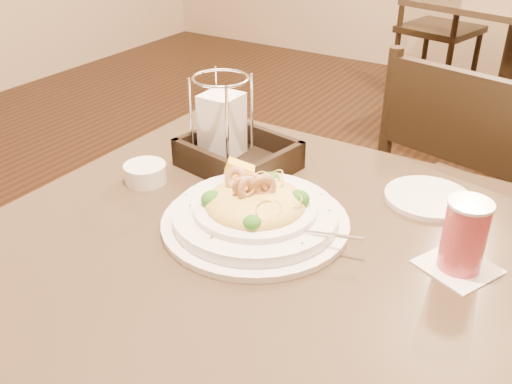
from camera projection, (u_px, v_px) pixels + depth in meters
The scene contains 9 objects.
main_table at pixel (250, 340), 1.10m from camera, with size 0.90×0.90×0.75m.
dining_chair_near at pixel (460, 207), 1.57m from camera, with size 0.50×0.50×0.93m.
dining_chair_far at pixel (437, 23), 3.48m from camera, with size 0.50×0.50×0.93m.
pasta_bowl at pixel (255, 210), 1.00m from camera, with size 0.37×0.33×0.11m.
drink_glass at pixel (464, 236), 0.88m from camera, with size 0.14×0.14×0.12m.
bread_basket at pixel (238, 158), 1.21m from camera, with size 0.25×0.21×0.06m.
napkin_caddy at pixel (222, 125), 1.21m from camera, with size 0.12×0.12×0.19m.
side_plate at pixel (428, 198), 1.09m from camera, with size 0.17×0.17×0.01m, color white.
butter_ramekin at pixel (145, 173), 1.15m from camera, with size 0.09×0.09×0.04m, color white.
Camera 1 is at (0.45, -0.69, 1.30)m, focal length 40.00 mm.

